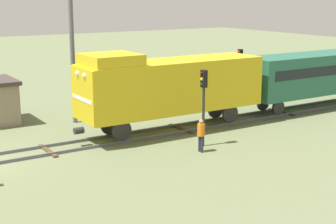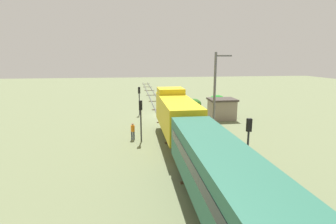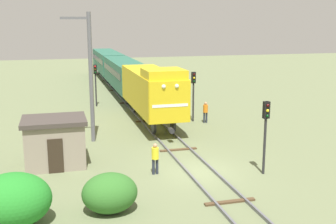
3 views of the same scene
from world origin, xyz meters
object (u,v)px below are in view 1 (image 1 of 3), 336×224
(worker_by_signal, at_px, (201,133))
(locomotive, at_px, (169,85))
(passenger_car_leading, at_px, (328,71))
(catenary_mast, at_px, (72,49))
(traffic_signal_far, at_px, (240,66))
(traffic_signal_mid, at_px, (204,94))

(worker_by_signal, bearing_deg, locomotive, -112.90)
(passenger_car_leading, bearing_deg, locomotive, -90.00)
(catenary_mast, bearing_deg, traffic_signal_far, 83.09)
(passenger_car_leading, height_order, worker_by_signal, passenger_car_leading)
(locomotive, distance_m, traffic_signal_far, 9.00)
(worker_by_signal, bearing_deg, traffic_signal_mid, -144.00)
(traffic_signal_mid, xyz_separation_m, catenary_mast, (-8.46, -3.73, 1.73))
(locomotive, distance_m, worker_by_signal, 4.63)
(passenger_car_leading, xyz_separation_m, traffic_signal_far, (-3.60, -5.09, 0.27))
(traffic_signal_far, relative_size, worker_by_signal, 2.36)
(passenger_car_leading, height_order, traffic_signal_mid, traffic_signal_mid)
(locomotive, relative_size, traffic_signal_mid, 2.87)
(locomotive, bearing_deg, passenger_car_leading, 90.00)
(passenger_car_leading, relative_size, traffic_signal_mid, 3.46)
(traffic_signal_mid, bearing_deg, worker_by_signal, -41.49)
(locomotive, xyz_separation_m, traffic_signal_far, (-3.60, 8.25, 0.02))
(locomotive, relative_size, passenger_car_leading, 0.83)
(locomotive, bearing_deg, traffic_signal_mid, -1.05)
(worker_by_signal, height_order, catenary_mast, catenary_mast)
(locomotive, height_order, worker_by_signal, locomotive)
(traffic_signal_far, height_order, worker_by_signal, traffic_signal_far)
(locomotive, height_order, traffic_signal_mid, locomotive)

